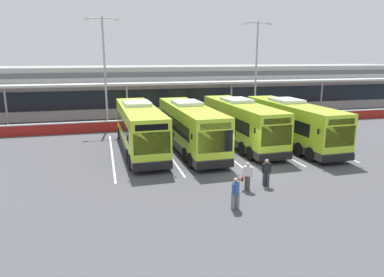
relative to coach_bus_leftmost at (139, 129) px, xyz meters
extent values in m
plane|color=#4C4C51|center=(6.21, -6.54, -1.79)|extent=(200.00, 200.00, 0.00)
cube|color=#B7B7B2|center=(6.21, 20.46, 0.96)|extent=(70.00, 10.00, 5.50)
cube|color=#19232D|center=(6.21, 15.44, 0.51)|extent=(66.00, 0.08, 2.20)
cube|color=#4C4C51|center=(6.21, 15.43, 3.36)|extent=(68.00, 0.08, 0.60)
cube|color=beige|center=(6.21, 13.96, 2.41)|extent=(67.00, 3.00, 0.24)
cube|color=gray|center=(6.21, 20.46, 3.96)|extent=(70.00, 10.00, 0.50)
cylinder|color=#999999|center=(-12.39, 12.76, 0.31)|extent=(0.20, 0.20, 4.20)
cylinder|color=#999999|center=(0.01, 12.76, 0.31)|extent=(0.20, 0.20, 4.20)
cylinder|color=#999999|center=(12.41, 12.76, 0.31)|extent=(0.20, 0.20, 4.20)
cylinder|color=#999999|center=(24.81, 12.76, 0.31)|extent=(0.20, 0.20, 4.20)
cube|color=maroon|center=(6.21, 7.96, -1.29)|extent=(60.00, 0.36, 1.00)
cube|color=#B2B2B2|center=(6.21, 7.96, -0.74)|extent=(60.00, 0.40, 0.10)
cube|color=#B7DB2D|center=(0.00, -0.04, 0.12)|extent=(2.88, 12.07, 3.19)
cube|color=#333333|center=(0.00, -0.04, -1.19)|extent=(2.90, 12.09, 0.56)
cube|color=black|center=(-0.01, 0.36, 0.36)|extent=(2.84, 9.67, 0.96)
cube|color=black|center=(0.16, -5.99, 0.26)|extent=(2.31, 0.16, 1.40)
cube|color=black|center=(0.16, -6.00, 1.26)|extent=(2.05, 0.14, 0.40)
cube|color=silver|center=(-0.03, 0.96, 1.85)|extent=(2.13, 2.85, 0.28)
cube|color=black|center=(0.17, -6.10, -1.24)|extent=(2.45, 0.23, 0.44)
cube|color=black|center=(1.61, -5.60, 0.61)|extent=(0.08, 0.12, 0.36)
cube|color=black|center=(-1.30, -5.68, 0.61)|extent=(0.08, 0.12, 0.36)
cylinder|color=black|center=(1.07, 4.59, -1.27)|extent=(0.35, 1.05, 1.04)
cylinder|color=black|center=(-1.32, 4.53, -1.27)|extent=(0.35, 1.05, 1.04)
cylinder|color=black|center=(1.28, -3.20, -1.27)|extent=(0.35, 1.05, 1.04)
cylinder|color=black|center=(-1.11, -3.27, -1.27)|extent=(0.35, 1.05, 1.04)
cylinder|color=black|center=(1.32, -4.60, -1.27)|extent=(0.35, 1.05, 1.04)
cylinder|color=black|center=(-1.07, -4.67, -1.27)|extent=(0.35, 1.05, 1.04)
cube|color=#B7DB2D|center=(3.92, -0.66, 0.12)|extent=(2.88, 12.07, 3.19)
cube|color=#333333|center=(3.92, -0.66, -1.19)|extent=(2.90, 12.09, 0.56)
cube|color=black|center=(3.90, -0.26, 0.36)|extent=(2.84, 9.67, 0.96)
cube|color=black|center=(4.08, -6.60, 0.26)|extent=(2.31, 0.16, 1.40)
cube|color=black|center=(4.08, -6.61, 1.26)|extent=(2.05, 0.14, 0.40)
cube|color=silver|center=(3.89, 0.34, 1.85)|extent=(2.13, 2.85, 0.28)
cube|color=black|center=(4.08, -6.71, -1.24)|extent=(2.45, 0.23, 0.44)
cube|color=black|center=(5.52, -6.22, 0.61)|extent=(0.08, 0.12, 0.36)
cube|color=black|center=(2.61, -6.29, 0.61)|extent=(0.08, 0.12, 0.36)
cylinder|color=black|center=(4.98, 3.97, -1.27)|extent=(0.35, 1.05, 1.04)
cylinder|color=black|center=(2.59, 3.91, -1.27)|extent=(0.35, 1.05, 1.04)
cylinder|color=black|center=(5.20, -3.82, -1.27)|extent=(0.35, 1.05, 1.04)
cylinder|color=black|center=(2.81, -3.89, -1.27)|extent=(0.35, 1.05, 1.04)
cylinder|color=black|center=(5.24, -5.22, -1.27)|extent=(0.35, 1.05, 1.04)
cylinder|color=black|center=(2.85, -5.29, -1.27)|extent=(0.35, 1.05, 1.04)
cube|color=#B7DB2D|center=(8.47, -0.01, 0.12)|extent=(2.88, 12.07, 3.19)
cube|color=#333333|center=(8.47, -0.01, -1.19)|extent=(2.90, 12.09, 0.56)
cube|color=black|center=(8.46, 0.39, 0.36)|extent=(2.84, 9.67, 0.96)
cube|color=black|center=(8.63, -5.96, 0.26)|extent=(2.31, 0.16, 1.40)
cube|color=black|center=(8.63, -5.97, 1.26)|extent=(2.05, 0.14, 0.40)
cube|color=silver|center=(8.44, 0.99, 1.85)|extent=(2.13, 2.85, 0.28)
cube|color=black|center=(8.63, -6.07, -1.24)|extent=(2.45, 0.23, 0.44)
cube|color=black|center=(10.08, -5.57, 0.61)|extent=(0.08, 0.12, 0.36)
cube|color=black|center=(7.17, -5.65, 0.61)|extent=(0.08, 0.12, 0.36)
cylinder|color=black|center=(9.54, 4.62, -1.27)|extent=(0.35, 1.05, 1.04)
cylinder|color=black|center=(7.15, 4.55, -1.27)|extent=(0.35, 1.05, 1.04)
cylinder|color=black|center=(9.75, -3.18, -1.27)|extent=(0.35, 1.05, 1.04)
cylinder|color=black|center=(7.36, -3.25, -1.27)|extent=(0.35, 1.05, 1.04)
cylinder|color=black|center=(9.79, -4.58, -1.27)|extent=(0.35, 1.05, 1.04)
cylinder|color=black|center=(7.40, -4.65, -1.27)|extent=(0.35, 1.05, 1.04)
cube|color=#B7DB2D|center=(12.46, -1.31, 0.12)|extent=(2.88, 12.07, 3.19)
cube|color=#333333|center=(12.46, -1.31, -1.19)|extent=(2.90, 12.09, 0.56)
cube|color=black|center=(12.45, -0.91, 0.36)|extent=(2.84, 9.67, 0.96)
cube|color=black|center=(12.63, -7.25, 0.26)|extent=(2.31, 0.16, 1.40)
cube|color=black|center=(12.63, -7.26, 1.26)|extent=(2.05, 0.14, 0.40)
cube|color=silver|center=(12.44, -0.31, 1.85)|extent=(2.13, 2.85, 0.28)
cube|color=black|center=(12.63, -7.36, -1.24)|extent=(2.45, 0.23, 0.44)
cube|color=black|center=(14.07, -6.86, 0.61)|extent=(0.08, 0.12, 0.36)
cube|color=black|center=(11.16, -6.94, 0.61)|extent=(0.08, 0.12, 0.36)
cylinder|color=black|center=(13.53, 3.32, -1.27)|extent=(0.35, 1.05, 1.04)
cylinder|color=black|center=(11.14, 3.26, -1.27)|extent=(0.35, 1.05, 1.04)
cylinder|color=black|center=(13.75, -4.47, -1.27)|extent=(0.35, 1.05, 1.04)
cylinder|color=black|center=(11.36, -4.54, -1.27)|extent=(0.35, 1.05, 1.04)
cylinder|color=black|center=(13.78, -5.87, -1.27)|extent=(0.35, 1.05, 1.04)
cylinder|color=black|center=(11.39, -5.94, -1.27)|extent=(0.35, 1.05, 1.04)
cube|color=silver|center=(-2.19, -0.54, -1.78)|extent=(0.14, 13.00, 0.01)
cube|color=silver|center=(2.01, -0.54, -1.78)|extent=(0.14, 13.00, 0.01)
cube|color=silver|center=(6.21, -0.54, -1.78)|extent=(0.14, 13.00, 0.01)
cube|color=silver|center=(10.41, -0.54, -1.78)|extent=(0.14, 13.00, 0.01)
cube|color=silver|center=(14.61, -0.54, -1.78)|extent=(0.14, 13.00, 0.01)
cube|color=#4C4238|center=(4.85, -9.82, -1.37)|extent=(0.21, 0.23, 0.84)
cube|color=#4C4238|center=(4.92, -10.00, -1.37)|extent=(0.21, 0.23, 0.84)
cube|color=silver|center=(4.89, -9.91, -0.67)|extent=(0.40, 0.36, 0.56)
cube|color=silver|center=(4.70, -9.80, -0.69)|extent=(0.13, 0.13, 0.54)
cube|color=silver|center=(5.07, -10.02, -0.69)|extent=(0.13, 0.13, 0.54)
sphere|color=#DBB293|center=(4.89, -9.91, -0.28)|extent=(0.22, 0.22, 0.22)
cube|color=maroon|center=(4.65, -9.75, -1.16)|extent=(0.25, 0.30, 0.22)
cylinder|color=maroon|center=(4.65, -9.75, -0.98)|extent=(0.02, 0.02, 0.16)
cube|color=#33333D|center=(6.09, -9.54, -1.37)|extent=(0.16, 0.20, 0.84)
cube|color=#33333D|center=(6.23, -9.67, -1.37)|extent=(0.16, 0.20, 0.84)
cube|color=black|center=(6.16, -9.61, -0.67)|extent=(0.36, 0.26, 0.56)
cube|color=black|center=(5.94, -9.58, -0.69)|extent=(0.10, 0.11, 0.54)
cube|color=black|center=(6.38, -9.63, -0.69)|extent=(0.10, 0.11, 0.54)
sphere|color=tan|center=(6.16, -9.61, -0.28)|extent=(0.22, 0.22, 0.22)
cube|color=slate|center=(3.23, -12.07, -1.37)|extent=(0.22, 0.23, 0.84)
cube|color=slate|center=(3.43, -12.07, -1.37)|extent=(0.22, 0.23, 0.84)
cube|color=#2D5693|center=(3.33, -12.07, -0.67)|extent=(0.40, 0.38, 0.56)
cube|color=#2D5693|center=(3.15, -12.20, -0.69)|extent=(0.13, 0.13, 0.54)
cube|color=#2D5693|center=(3.51, -11.94, -0.69)|extent=(0.13, 0.13, 0.54)
sphere|color=tan|center=(3.33, -12.07, -0.28)|extent=(0.22, 0.22, 0.22)
cylinder|color=#9E9EA3|center=(-2.26, 9.61, 3.71)|extent=(0.20, 0.20, 11.00)
cylinder|color=#9E9EA3|center=(-2.26, 9.61, 9.06)|extent=(2.80, 0.10, 0.10)
cube|color=silver|center=(-3.66, 9.61, 8.96)|extent=(0.44, 0.28, 0.20)
cube|color=silver|center=(-0.86, 9.61, 8.96)|extent=(0.44, 0.28, 0.20)
cylinder|color=#9E9EA3|center=(14.37, 10.27, 3.71)|extent=(0.20, 0.20, 11.00)
cylinder|color=#9E9EA3|center=(14.37, 10.27, 9.06)|extent=(2.80, 0.10, 0.10)
cube|color=silver|center=(12.97, 10.27, 8.96)|extent=(0.44, 0.28, 0.20)
cube|color=silver|center=(15.77, 10.27, 8.96)|extent=(0.44, 0.28, 0.20)
camera|label=1|loc=(-2.65, -26.90, 5.50)|focal=32.73mm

